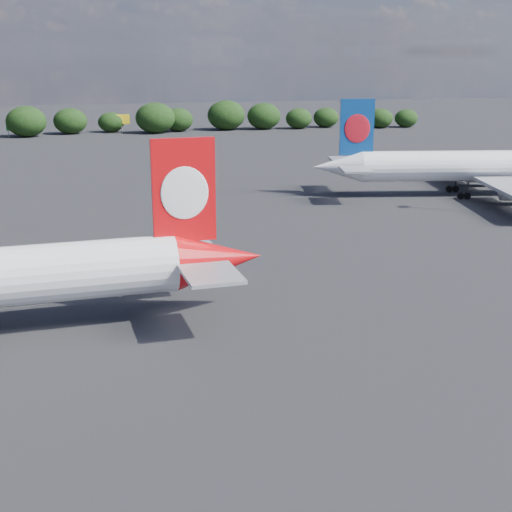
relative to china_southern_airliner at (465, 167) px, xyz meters
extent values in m
plane|color=black|center=(-65.21, -8.22, -5.00)|extent=(500.00, 500.00, 0.00)
cone|color=red|center=(-50.72, -47.01, 0.22)|extent=(8.72, 5.82, 5.22)
cube|color=red|center=(-53.85, -47.24, 6.91)|extent=(5.77, 0.94, 9.40)
ellipsoid|color=white|center=(-53.83, -47.55, 6.72)|extent=(4.39, 0.53, 4.81)
ellipsoid|color=white|center=(-53.87, -46.92, 6.72)|extent=(4.39, 0.53, 4.81)
cube|color=#96989D|center=(-52.39, -52.89, 0.64)|extent=(5.15, 6.59, 0.31)
cube|color=#96989D|center=(-53.23, -41.43, 0.64)|extent=(5.15, 6.59, 0.31)
cylinder|color=white|center=(1.73, -0.30, 0.16)|extent=(39.55, 11.68, 5.16)
cone|color=white|center=(-21.68, 3.69, 0.16)|extent=(9.01, 6.48, 5.16)
cube|color=navy|center=(-18.62, 3.17, 6.77)|extent=(5.69, 1.46, 9.29)
ellipsoid|color=red|center=(-18.68, 2.87, 6.59)|extent=(4.31, 0.93, 4.75)
ellipsoid|color=red|center=(-18.57, 3.48, 6.59)|extent=(4.31, 0.93, 4.75)
cube|color=#96989D|center=(-20.60, -2.25, 0.58)|extent=(5.62, 6.89, 0.31)
cube|color=#96989D|center=(-18.69, 8.95, 0.58)|extent=(5.62, 6.89, 0.31)
cube|color=#96989D|center=(6.03, 12.59, -1.49)|extent=(10.09, 21.49, 0.57)
cylinder|color=#96989D|center=(7.19, 7.15, -2.83)|extent=(5.56, 3.62, 2.79)
cube|color=#96989D|center=(7.19, 7.15, -2.11)|extent=(2.29, 0.69, 1.24)
cylinder|color=black|center=(-0.82, -3.00, -3.45)|extent=(0.33, 0.33, 2.58)
cylinder|color=black|center=(-0.82, -3.00, -4.43)|extent=(1.20, 0.65, 1.14)
cylinder|color=black|center=(-1.94, -2.81, -4.43)|extent=(1.20, 0.65, 1.14)
cylinder|color=black|center=(0.22, 3.11, -3.45)|extent=(0.33, 0.33, 2.58)
cylinder|color=black|center=(0.22, 3.11, -4.43)|extent=(1.20, 0.65, 1.14)
cylinder|color=black|center=(-0.90, 3.30, -4.43)|extent=(1.20, 0.65, 1.14)
cube|color=#156D20|center=(-83.21, 107.78, -1.80)|extent=(6.00, 0.30, 2.60)
cylinder|color=#989BA1|center=(-85.71, 107.78, -4.00)|extent=(0.20, 0.20, 2.00)
cylinder|color=#989BA1|center=(-80.71, 107.78, -4.00)|extent=(0.20, 0.20, 2.00)
cube|color=yellow|center=(-53.21, 113.78, -1.00)|extent=(5.00, 0.30, 3.00)
cylinder|color=#989BA1|center=(-53.21, 113.78, -3.75)|extent=(0.30, 0.30, 2.50)
ellipsoid|color=black|center=(-80.57, 108.03, -0.58)|extent=(11.50, 9.73, 8.84)
ellipsoid|color=black|center=(-68.34, 113.09, -1.16)|extent=(9.97, 8.44, 7.67)
ellipsoid|color=black|center=(-56.28, 115.29, -1.94)|extent=(7.95, 6.73, 6.11)
ellipsoid|color=black|center=(-43.25, 109.53, -0.40)|extent=(11.96, 10.12, 9.20)
ellipsoid|color=black|center=(-35.93, 113.34, -1.41)|extent=(9.32, 7.89, 7.17)
ellipsoid|color=black|center=(-20.60, 114.14, -0.39)|extent=(11.99, 10.15, 9.23)
ellipsoid|color=black|center=(-8.50, 113.66, -0.86)|extent=(10.75, 9.10, 8.27)
ellipsoid|color=black|center=(2.74, 112.59, -1.73)|extent=(8.50, 7.19, 6.54)
ellipsoid|color=black|center=(12.67, 114.95, -1.80)|extent=(8.33, 7.05, 6.41)
ellipsoid|color=black|center=(29.22, 108.98, -1.86)|extent=(8.16, 6.91, 6.28)
ellipsoid|color=black|center=(38.34, 109.40, -2.06)|extent=(7.65, 6.47, 5.88)
camera|label=1|loc=(-61.34, -110.22, 18.91)|focal=50.00mm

